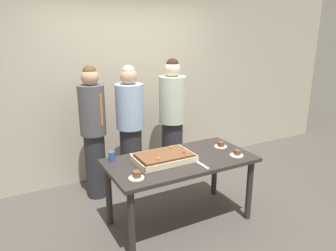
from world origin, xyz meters
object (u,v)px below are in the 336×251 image
party_table (180,167)px  plated_slice_near_left (237,154)px  cake_server_utensil (203,165)px  person_green_shirt_behind (172,119)px  plated_slice_far_left (221,145)px  person_striped_tie_right (93,130)px  plated_slice_near_right (137,176)px  sheet_cake (164,157)px  person_serving_front (130,128)px  drink_cup_nearest (112,156)px

party_table → plated_slice_near_left: (0.60, -0.22, 0.12)m
cake_server_utensil → person_green_shirt_behind: 1.37m
plated_slice_far_left → person_striped_tie_right: person_striped_tie_right is taller
cake_server_utensil → plated_slice_near_right: bearing=176.0°
sheet_cake → plated_slice_near_right: size_ratio=4.20×
plated_slice_far_left → person_striped_tie_right: 1.59m
cake_server_utensil → person_serving_front: 1.28m
sheet_cake → drink_cup_nearest: drink_cup_nearest is taller
plated_slice_near_left → drink_cup_nearest: 1.38m
plated_slice_near_right → person_green_shirt_behind: bearing=49.2°
drink_cup_nearest → cake_server_utensil: (0.78, -0.58, -0.05)m
person_striped_tie_right → plated_slice_near_right: bearing=-23.6°
plated_slice_near_right → plated_slice_near_left: bearing=-0.1°
person_serving_front → person_green_shirt_behind: bearing=95.3°
party_table → plated_slice_near_left: size_ratio=10.68×
sheet_cake → person_green_shirt_behind: size_ratio=0.36×
drink_cup_nearest → person_striped_tie_right: (0.01, 0.72, 0.09)m
plated_slice_near_left → plated_slice_near_right: size_ratio=1.00×
drink_cup_nearest → cake_server_utensil: size_ratio=0.50×
drink_cup_nearest → person_serving_front: size_ratio=0.06×
sheet_cake → plated_slice_near_left: (0.78, -0.27, -0.02)m
plated_slice_near_right → person_striped_tie_right: bearing=92.3°
cake_server_utensil → plated_slice_near_left: bearing=5.5°
person_serving_front → plated_slice_near_left: bearing=32.9°
drink_cup_nearest → person_green_shirt_behind: person_green_shirt_behind is taller
plated_slice_near_left → plated_slice_near_right: 1.21m
party_table → drink_cup_nearest: 0.75m
plated_slice_far_left → person_serving_front: bearing=131.7°
plated_slice_near_left → drink_cup_nearest: size_ratio=1.50×
person_serving_front → person_striped_tie_right: size_ratio=0.99×
plated_slice_far_left → person_striped_tie_right: size_ratio=0.09×
party_table → person_serving_front: bearing=100.7°
sheet_cake → person_serving_front: (-0.01, 0.93, 0.08)m
plated_slice_near_left → plated_slice_near_right: bearing=179.9°
plated_slice_far_left → cake_server_utensil: size_ratio=0.75×
plated_slice_near_right → person_striped_tie_right: (-0.05, 1.25, 0.11)m
plated_slice_near_left → person_green_shirt_behind: bearing=95.5°
plated_slice_near_right → drink_cup_nearest: size_ratio=1.50×
cake_server_utensil → person_serving_front: bearing=103.4°
party_table → person_serving_front: person_serving_front is taller
plated_slice_far_left → person_serving_front: 1.20m
plated_slice_near_left → cake_server_utensil: size_ratio=0.75×
party_table → plated_slice_near_right: bearing=-160.4°
cake_server_utensil → person_striped_tie_right: 1.52m
sheet_cake → person_green_shirt_behind: 1.20m
plated_slice_near_right → drink_cup_nearest: (-0.06, 0.53, 0.03)m
drink_cup_nearest → party_table: bearing=-25.0°
cake_server_utensil → person_green_shirt_behind: size_ratio=0.11×
plated_slice_near_left → cake_server_utensil: plated_slice_near_left is taller
party_table → plated_slice_near_left: bearing=-20.1°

